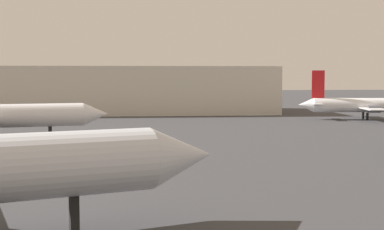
# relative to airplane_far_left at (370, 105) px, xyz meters

# --- Properties ---
(airplane_far_left) EXTENTS (28.24, 18.79, 9.55)m
(airplane_far_left) POSITION_rel_airplane_far_left_xyz_m (0.00, 0.00, 0.00)
(airplane_far_left) COLOR white
(airplane_far_left) RESTS_ON ground_plane
(terminal_building) EXTENTS (83.58, 27.29, 10.56)m
(terminal_building) POSITION_rel_airplane_far_left_xyz_m (-55.83, 26.25, 2.44)
(terminal_building) COLOR beige
(terminal_building) RESTS_ON ground_plane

